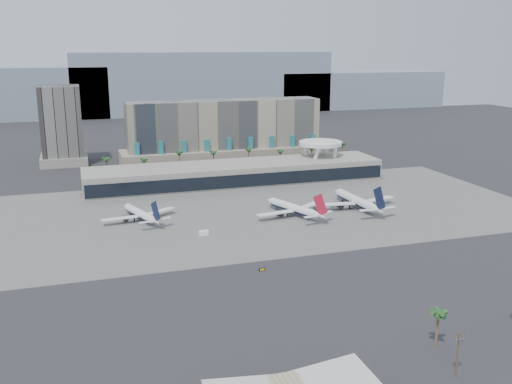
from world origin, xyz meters
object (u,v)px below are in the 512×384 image
object	(u,v)px
taxiway_sign	(262,269)
service_vehicle_b	(334,207)
airliner_left	(141,214)
airliner_centre	(294,208)
service_vehicle_a	(204,233)
utility_pole	(458,350)
airliner_right	(357,201)

from	to	relation	value
taxiway_sign	service_vehicle_b	bearing A→B (deg)	42.71
airliner_left	taxiway_sign	bearing A→B (deg)	-83.73
airliner_left	service_vehicle_b	distance (m)	92.49
airliner_centre	service_vehicle_a	world-z (taller)	airliner_centre
airliner_left	taxiway_sign	world-z (taller)	airliner_left
taxiway_sign	airliner_left	bearing A→B (deg)	109.66
utility_pole	airliner_right	xyz separation A→B (m)	(44.65, 138.82, -3.18)
airliner_centre	airliner_right	bearing A→B (deg)	-18.74
service_vehicle_b	taxiway_sign	xyz separation A→B (m)	(-57.71, -64.40, -0.36)
airliner_right	service_vehicle_a	bearing A→B (deg)	-171.84
airliner_left	service_vehicle_b	bearing A→B (deg)	-24.34
airliner_right	service_vehicle_b	xyz separation A→B (m)	(-10.99, 2.75, -3.07)
utility_pole	service_vehicle_b	world-z (taller)	utility_pole
airliner_left	taxiway_sign	distance (m)	80.99
airliner_centre	service_vehicle_a	size ratio (longest dim) A/B	9.66
airliner_left	airliner_centre	distance (m)	70.77
airliner_left	service_vehicle_b	world-z (taller)	airliner_left
utility_pole	service_vehicle_a	distance (m)	126.95
service_vehicle_b	taxiway_sign	size ratio (longest dim) A/B	1.46
airliner_centre	airliner_right	size ratio (longest dim) A/B	0.86
airliner_right	taxiway_sign	size ratio (longest dim) A/B	19.19
airliner_right	service_vehicle_a	xyz separation A→B (m)	(-80.14, -17.09, -2.97)
service_vehicle_b	airliner_right	bearing A→B (deg)	5.88
utility_pole	airliner_left	xyz separation A→B (m)	(-58.37, 150.49, -3.91)
airliner_right	utility_pole	bearing A→B (deg)	-111.71
airliner_left	service_vehicle_a	xyz separation A→B (m)	(22.88, -28.76, -2.25)
taxiway_sign	airliner_right	bearing A→B (deg)	36.48
airliner_right	taxiway_sign	world-z (taller)	airliner_right
service_vehicle_b	service_vehicle_a	bearing A→B (deg)	-144.05
service_vehicle_a	airliner_left	bearing A→B (deg)	124.80
airliner_left	airliner_right	size ratio (longest dim) A/B	0.79
utility_pole	service_vehicle_a	xyz separation A→B (m)	(-35.49, 121.73, -6.15)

